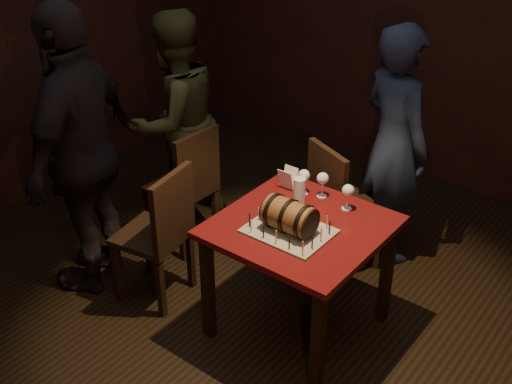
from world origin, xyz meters
TOP-DOWN VIEW (x-y plane):
  - room_shell at (0.00, 0.00)m, footprint 5.04×5.04m
  - pub_table at (0.17, 0.19)m, footprint 0.90×0.90m
  - cake_board at (0.16, 0.09)m, footprint 0.45×0.35m
  - barrel_cake at (0.16, 0.09)m, footprint 0.34×0.20m
  - birthday_candles at (0.16, 0.09)m, footprint 0.40×0.30m
  - wine_glass_left at (-0.01, 0.49)m, footprint 0.07×0.07m
  - wine_glass_mid at (0.10, 0.53)m, footprint 0.07×0.07m
  - wine_glass_right at (0.29, 0.49)m, footprint 0.07×0.07m
  - pint_of_ale at (0.02, 0.40)m, footprint 0.07×0.07m
  - menu_card at (-0.13, 0.48)m, footprint 0.10×0.05m
  - chair_back at (0.01, 0.87)m, footprint 0.53×0.53m
  - chair_left_rear at (-0.95, 0.45)m, footprint 0.41×0.41m
  - chair_left_front at (-0.67, -0.09)m, footprint 0.46×0.46m
  - person_back at (0.19, 1.27)m, footprint 0.72×0.61m
  - person_left_rear at (-1.29, 0.69)m, footprint 0.72×0.87m
  - person_left_front at (-1.20, -0.20)m, footprint 0.82×1.19m

SIDE VIEW (x-z plane):
  - chair_back at x=0.01m, z-range 0.06..0.99m
  - chair_left_rear at x=-0.95m, z-range 0.06..0.99m
  - chair_left_front at x=-0.67m, z-range 0.06..0.99m
  - pub_table at x=0.17m, z-range 0.27..1.02m
  - cake_board at x=0.16m, z-range 0.75..0.76m
  - birthday_candles at x=0.16m, z-range 0.76..0.85m
  - person_left_rear at x=-1.29m, z-range 0.00..1.63m
  - menu_card at x=-0.13m, z-range 0.75..0.88m
  - pint_of_ale at x=0.02m, z-range 0.75..0.90m
  - person_back at x=0.19m, z-range 0.00..1.66m
  - barrel_cake at x=0.16m, z-range 0.75..0.95m
  - wine_glass_mid at x=0.10m, z-range 0.79..0.95m
  - wine_glass_left at x=-0.01m, z-range 0.79..0.95m
  - wine_glass_right at x=0.29m, z-range 0.79..0.95m
  - person_left_front at x=-1.20m, z-range 0.00..1.88m
  - room_shell at x=0.00m, z-range 0.00..2.80m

